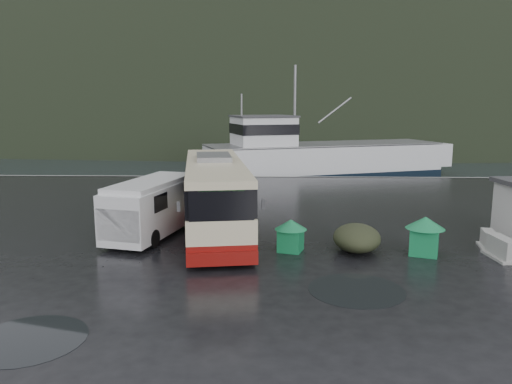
{
  "coord_description": "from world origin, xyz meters",
  "views": [
    {
      "loc": [
        0.16,
        -20.62,
        6.04
      ],
      "look_at": [
        -0.59,
        3.46,
        1.7
      ],
      "focal_mm": 35.0,
      "sensor_mm": 36.0,
      "label": 1
    }
  ],
  "objects_px": {
    "jersey_barrier_a": "(488,248)",
    "jersey_barrier_c": "(501,258)",
    "waste_bin_right": "(423,254)",
    "dome_tent": "(356,250)",
    "white_van": "(154,235)",
    "fishing_trawler": "(324,164)",
    "waste_bin_left": "(290,251)",
    "coach_bus": "(215,229)"
  },
  "relations": [
    {
      "from": "coach_bus",
      "to": "white_van",
      "type": "relative_size",
      "value": 2.01
    },
    {
      "from": "waste_bin_right",
      "to": "fishing_trawler",
      "type": "distance_m",
      "value": 29.87
    },
    {
      "from": "coach_bus",
      "to": "jersey_barrier_c",
      "type": "distance_m",
      "value": 12.53
    },
    {
      "from": "waste_bin_right",
      "to": "jersey_barrier_c",
      "type": "relative_size",
      "value": 0.93
    },
    {
      "from": "waste_bin_right",
      "to": "fishing_trawler",
      "type": "relative_size",
      "value": 0.06
    },
    {
      "from": "jersey_barrier_c",
      "to": "white_van",
      "type": "bearing_deg",
      "value": 168.15
    },
    {
      "from": "coach_bus",
      "to": "white_van",
      "type": "xyz_separation_m",
      "value": [
        -2.72,
        -1.26,
        0.0
      ]
    },
    {
      "from": "jersey_barrier_a",
      "to": "fishing_trawler",
      "type": "relative_size",
      "value": 0.05
    },
    {
      "from": "fishing_trawler",
      "to": "waste_bin_right",
      "type": "bearing_deg",
      "value": -107.46
    },
    {
      "from": "waste_bin_right",
      "to": "fishing_trawler",
      "type": "xyz_separation_m",
      "value": [
        -0.96,
        29.85,
        0.0
      ]
    },
    {
      "from": "coach_bus",
      "to": "white_van",
      "type": "distance_m",
      "value": 3.0
    },
    {
      "from": "white_van",
      "to": "jersey_barrier_c",
      "type": "distance_m",
      "value": 14.81
    },
    {
      "from": "jersey_barrier_c",
      "to": "jersey_barrier_a",
      "type": "bearing_deg",
      "value": 86.76
    },
    {
      "from": "white_van",
      "to": "waste_bin_left",
      "type": "height_order",
      "value": "white_van"
    },
    {
      "from": "jersey_barrier_c",
      "to": "dome_tent",
      "type": "bearing_deg",
      "value": 170.61
    },
    {
      "from": "coach_bus",
      "to": "jersey_barrier_a",
      "type": "relative_size",
      "value": 8.64
    },
    {
      "from": "jersey_barrier_a",
      "to": "coach_bus",
      "type": "bearing_deg",
      "value": 166.15
    },
    {
      "from": "white_van",
      "to": "dome_tent",
      "type": "xyz_separation_m",
      "value": [
        8.97,
        -2.13,
        0.0
      ]
    },
    {
      "from": "white_van",
      "to": "waste_bin_left",
      "type": "bearing_deg",
      "value": -6.68
    },
    {
      "from": "waste_bin_left",
      "to": "waste_bin_right",
      "type": "height_order",
      "value": "waste_bin_right"
    },
    {
      "from": "waste_bin_left",
      "to": "jersey_barrier_c",
      "type": "bearing_deg",
      "value": -5.16
    },
    {
      "from": "coach_bus",
      "to": "jersey_barrier_a",
      "type": "distance_m",
      "value": 12.2
    },
    {
      "from": "dome_tent",
      "to": "coach_bus",
      "type": "bearing_deg",
      "value": 151.53
    },
    {
      "from": "waste_bin_right",
      "to": "jersey_barrier_a",
      "type": "height_order",
      "value": "waste_bin_right"
    },
    {
      "from": "fishing_trawler",
      "to": "dome_tent",
      "type": "bearing_deg",
      "value": -112.54
    },
    {
      "from": "jersey_barrier_c",
      "to": "fishing_trawler",
      "type": "distance_m",
      "value": 30.54
    },
    {
      "from": "waste_bin_left",
      "to": "coach_bus",
      "type": "bearing_deg",
      "value": 134.64
    },
    {
      "from": "jersey_barrier_a",
      "to": "fishing_trawler",
      "type": "bearing_deg",
      "value": 97.76
    },
    {
      "from": "coach_bus",
      "to": "waste_bin_right",
      "type": "bearing_deg",
      "value": -32.27
    },
    {
      "from": "waste_bin_left",
      "to": "fishing_trawler",
      "type": "distance_m",
      "value": 29.88
    },
    {
      "from": "waste_bin_left",
      "to": "waste_bin_right",
      "type": "xyz_separation_m",
      "value": [
        5.35,
        -0.3,
        0.0
      ]
    },
    {
      "from": "coach_bus",
      "to": "waste_bin_right",
      "type": "xyz_separation_m",
      "value": [
        8.86,
        -3.86,
        0.0
      ]
    },
    {
      "from": "dome_tent",
      "to": "jersey_barrier_c",
      "type": "distance_m",
      "value": 5.6
    },
    {
      "from": "waste_bin_right",
      "to": "dome_tent",
      "type": "bearing_deg",
      "value": 169.78
    },
    {
      "from": "jersey_barrier_a",
      "to": "jersey_barrier_c",
      "type": "xyz_separation_m",
      "value": [
        -0.08,
        -1.38,
        0.0
      ]
    },
    {
      "from": "waste_bin_left",
      "to": "jersey_barrier_a",
      "type": "height_order",
      "value": "waste_bin_left"
    },
    {
      "from": "dome_tent",
      "to": "fishing_trawler",
      "type": "distance_m",
      "value": 29.43
    },
    {
      "from": "dome_tent",
      "to": "jersey_barrier_a",
      "type": "distance_m",
      "value": 5.62
    },
    {
      "from": "jersey_barrier_c",
      "to": "fishing_trawler",
      "type": "height_order",
      "value": "fishing_trawler"
    },
    {
      "from": "waste_bin_right",
      "to": "fishing_trawler",
      "type": "height_order",
      "value": "fishing_trawler"
    },
    {
      "from": "dome_tent",
      "to": "jersey_barrier_c",
      "type": "bearing_deg",
      "value": -9.39
    },
    {
      "from": "coach_bus",
      "to": "dome_tent",
      "type": "height_order",
      "value": "coach_bus"
    }
  ]
}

